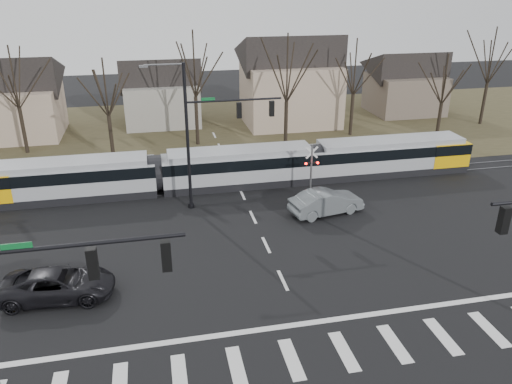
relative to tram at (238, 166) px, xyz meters
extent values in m
plane|color=black|center=(-0.07, -16.00, -1.61)|extent=(140.00, 140.00, 0.00)
cube|color=#38331E|center=(-0.07, 16.00, -1.61)|extent=(140.00, 28.00, 0.01)
cube|color=silver|center=(-6.07, -20.00, -1.60)|extent=(0.60, 2.60, 0.01)
cube|color=silver|center=(-3.67, -20.00, -1.60)|extent=(0.60, 2.60, 0.01)
cube|color=silver|center=(-1.27, -20.00, -1.60)|extent=(0.60, 2.60, 0.01)
cube|color=silver|center=(1.13, -20.00, -1.60)|extent=(0.60, 2.60, 0.01)
cube|color=silver|center=(3.53, -20.00, -1.60)|extent=(0.60, 2.60, 0.01)
cube|color=silver|center=(5.93, -20.00, -1.60)|extent=(0.60, 2.60, 0.01)
cube|color=silver|center=(8.33, -20.00, -1.60)|extent=(0.60, 2.60, 0.01)
cube|color=silver|center=(-0.07, -17.80, -1.60)|extent=(28.00, 0.35, 0.01)
cube|color=silver|center=(-0.07, -14.00, -1.60)|extent=(0.18, 2.00, 0.01)
cube|color=silver|center=(-0.07, -10.00, -1.60)|extent=(0.18, 2.00, 0.01)
cube|color=silver|center=(-0.07, -6.00, -1.60)|extent=(0.18, 2.00, 0.01)
cube|color=silver|center=(-0.07, -2.00, -1.60)|extent=(0.18, 2.00, 0.01)
cube|color=silver|center=(-0.07, 2.00, -1.60)|extent=(0.18, 2.00, 0.01)
cube|color=silver|center=(-0.07, 6.00, -1.60)|extent=(0.18, 2.00, 0.01)
cube|color=silver|center=(-0.07, 10.00, -1.60)|extent=(0.18, 2.00, 0.01)
cube|color=silver|center=(-0.07, 14.00, -1.60)|extent=(0.18, 2.00, 0.01)
cube|color=#59595E|center=(-0.07, -0.90, -1.58)|extent=(90.00, 0.12, 0.06)
cube|color=#59595E|center=(-0.07, 0.50, -1.58)|extent=(90.00, 0.12, 0.06)
cube|color=gray|center=(-12.98, 0.00, -0.13)|extent=(13.16, 2.84, 2.96)
cube|color=black|center=(-12.98, 0.00, 0.46)|extent=(13.18, 2.88, 0.86)
cube|color=gray|center=(0.18, 0.00, -0.13)|extent=(12.15, 2.84, 2.96)
cube|color=black|center=(0.18, 0.00, 0.46)|extent=(12.17, 2.88, 0.86)
cube|color=gray|center=(12.84, 0.00, -0.13)|extent=(13.16, 2.84, 2.96)
cube|color=black|center=(12.84, 0.00, 0.46)|extent=(13.18, 2.88, 0.86)
cube|color=#F4AF07|center=(17.80, 0.00, -0.04)|extent=(3.24, 2.90, 1.97)
imported|color=slate|center=(5.03, -6.44, -0.76)|extent=(3.78, 5.88, 1.71)
imported|color=black|center=(-11.68, -13.12, -0.83)|extent=(3.38, 5.98, 1.56)
cylinder|color=black|center=(-8.82, -22.00, 5.99)|extent=(6.50, 0.14, 0.14)
cube|color=#0C5926|center=(-10.57, -22.00, 6.14)|extent=(0.90, 0.03, 0.22)
cube|color=black|center=(-8.49, -22.00, 5.29)|extent=(0.32, 0.32, 1.05)
sphere|color=#FF0C07|center=(-8.49, -22.00, 5.62)|extent=(0.22, 0.22, 0.22)
cube|color=black|center=(-6.22, -22.00, 5.29)|extent=(0.32, 0.32, 1.05)
sphere|color=#FF0C07|center=(-6.22, -22.00, 5.62)|extent=(0.22, 0.22, 0.22)
cube|color=black|center=(6.08, -22.00, 5.29)|extent=(0.32, 0.32, 1.05)
sphere|color=#FF0C07|center=(6.08, -22.00, 5.62)|extent=(0.22, 0.22, 0.22)
cylinder|color=black|center=(-4.07, -3.50, 3.49)|extent=(0.22, 0.22, 10.20)
cylinder|color=black|center=(-4.07, -3.50, -1.46)|extent=(0.44, 0.44, 0.30)
cylinder|color=black|center=(-0.82, -3.50, 5.99)|extent=(6.50, 0.14, 0.14)
cube|color=#0C5926|center=(-2.57, -3.50, 6.14)|extent=(0.90, 0.03, 0.22)
cube|color=black|center=(-0.49, -3.50, 5.29)|extent=(0.32, 0.32, 1.05)
sphere|color=#FF0C07|center=(-0.49, -3.50, 5.62)|extent=(0.22, 0.22, 0.22)
cube|color=black|center=(1.78, -3.50, 5.29)|extent=(0.32, 0.32, 1.05)
sphere|color=#FF0C07|center=(1.78, -3.50, 5.62)|extent=(0.22, 0.22, 0.22)
cube|color=#59595B|center=(-6.57, -3.50, 8.41)|extent=(0.55, 0.22, 0.14)
cylinder|color=#59595B|center=(4.93, -3.20, 0.39)|extent=(0.14, 0.14, 4.00)
cylinder|color=#59595B|center=(4.93, -3.20, -1.51)|extent=(0.36, 0.36, 0.20)
cube|color=silver|center=(4.93, -3.20, 1.79)|extent=(0.95, 0.04, 0.95)
cube|color=silver|center=(4.93, -3.20, 1.79)|extent=(0.95, 0.04, 0.95)
cube|color=black|center=(4.93, -3.20, 0.99)|extent=(1.00, 0.10, 0.12)
sphere|color=#FF0C07|center=(4.48, -3.28, 0.99)|extent=(0.18, 0.18, 0.18)
sphere|color=#FF0C07|center=(5.38, -3.28, 0.99)|extent=(0.18, 0.18, 0.18)
cube|color=gray|center=(-20.07, 18.00, 0.89)|extent=(9.00, 8.00, 5.00)
cube|color=gray|center=(-5.07, 20.00, 0.64)|extent=(8.00, 7.00, 4.50)
cube|color=gray|center=(8.93, 17.00, 1.64)|extent=(10.00, 8.00, 6.50)
cube|color=brown|center=(23.93, 19.00, 0.64)|extent=(8.00, 7.00, 4.50)
camera|label=1|loc=(-6.29, -36.21, 13.47)|focal=35.00mm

